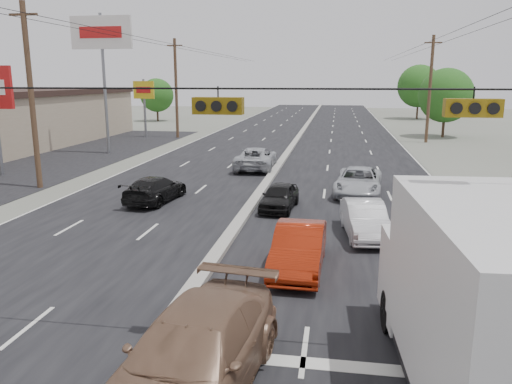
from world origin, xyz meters
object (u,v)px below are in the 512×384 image
(pole_sign_far, at_px, (144,95))
(queue_car_e, at_px, (471,207))
(tree_right_mid, at_px, (446,95))
(tree_left_far, at_px, (157,95))
(tan_sedan, at_px, (194,356))
(tree_right_far, at_px, (419,86))
(red_sedan, at_px, (299,248))
(queue_car_b, at_px, (365,220))
(pole_sign_billboard, at_px, (102,41))
(oncoming_near, at_px, (155,189))
(oncoming_far, at_px, (256,158))
(queue_car_a, at_px, (279,197))
(utility_pole_left_b, at_px, (31,96))
(box_truck, at_px, (486,305))
(utility_pole_right_c, at_px, (430,89))
(queue_car_c, at_px, (358,182))
(utility_pole_left_c, at_px, (176,88))

(pole_sign_far, bearing_deg, queue_car_e, -48.34)
(pole_sign_far, distance_m, tree_right_mid, 31.40)
(tree_left_far, bearing_deg, tan_sedan, -69.30)
(tree_right_far, distance_m, tan_sedan, 73.50)
(red_sedan, bearing_deg, queue_car_e, 44.58)
(tree_right_mid, relative_size, queue_car_b, 1.72)
(tree_right_mid, bearing_deg, red_sedan, -106.82)
(pole_sign_billboard, height_order, oncoming_near, pole_sign_billboard)
(tree_left_far, relative_size, oncoming_far, 1.14)
(oncoming_near, bearing_deg, tree_left_far, -63.47)
(queue_car_a, relative_size, queue_car_b, 0.87)
(utility_pole_left_b, xyz_separation_m, red_sedan, (15.39, -10.09, -4.39))
(pole_sign_billboard, height_order, tan_sedan, pole_sign_billboard)
(pole_sign_far, relative_size, oncoming_far, 1.11)
(box_truck, height_order, queue_car_b, box_truck)
(tree_right_mid, bearing_deg, pole_sign_billboard, -150.05)
(utility_pole_right_c, bearing_deg, queue_car_c, -107.03)
(red_sedan, bearing_deg, oncoming_near, 135.63)
(utility_pole_left_c, height_order, oncoming_near, utility_pole_left_c)
(queue_car_e, bearing_deg, tree_right_far, 78.83)
(utility_pole_left_b, relative_size, tan_sedan, 1.76)
(utility_pole_left_b, height_order, pole_sign_billboard, pole_sign_billboard)
(tan_sedan, xyz_separation_m, queue_car_b, (3.73, 10.70, -0.14))
(tree_left_far, height_order, red_sedan, tree_left_far)
(queue_car_c, height_order, oncoming_far, oncoming_far)
(utility_pole_left_c, height_order, queue_car_b, utility_pole_left_c)
(tan_sedan, relative_size, queue_car_b, 1.37)
(tree_right_mid, height_order, red_sedan, tree_right_mid)
(utility_pole_left_b, xyz_separation_m, oncoming_near, (7.63, -2.14, -4.47))
(pole_sign_far, distance_m, queue_car_b, 37.88)
(tree_right_mid, xyz_separation_m, queue_car_b, (-9.87, -36.21, -3.65))
(red_sedan, bearing_deg, pole_sign_far, 119.64)
(queue_car_a, relative_size, queue_car_e, 0.82)
(tree_right_far, bearing_deg, pole_sign_billboard, -125.99)
(utility_pole_right_c, bearing_deg, oncoming_far, -128.90)
(queue_car_a, bearing_deg, red_sedan, -73.69)
(box_truck, bearing_deg, queue_car_b, 95.45)
(box_truck, height_order, queue_car_a, box_truck)
(queue_car_b, distance_m, queue_car_e, 5.09)
(tan_sedan, height_order, queue_car_b, tan_sedan)
(tree_right_mid, bearing_deg, utility_pole_left_c, -169.70)
(tree_left_far, height_order, oncoming_near, tree_left_far)
(pole_sign_billboard, relative_size, tan_sedan, 1.93)
(tan_sedan, distance_m, red_sedan, 6.99)
(box_truck, bearing_deg, tree_right_far, 79.21)
(tree_left_far, bearing_deg, utility_pole_right_c, -30.10)
(queue_car_c, bearing_deg, red_sedan, -96.31)
(pole_sign_far, relative_size, queue_car_b, 1.45)
(queue_car_a, relative_size, oncoming_near, 0.82)
(red_sedan, distance_m, queue_car_e, 9.22)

